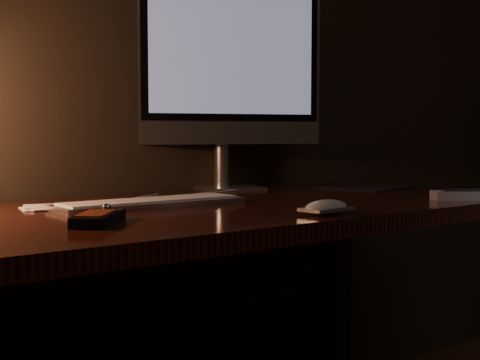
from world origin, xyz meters
TOP-DOWN VIEW (x-y plane):
  - desk at (0.00, 1.93)m, footprint 1.60×0.75m
  - monitor at (0.28, 2.18)m, footprint 0.57×0.22m
  - keyboard at (-0.15, 1.92)m, footprint 0.46×0.13m
  - mousepad at (0.66, 1.97)m, footprint 0.31×0.26m
  - mouse at (0.06, 1.55)m, footprint 0.12×0.07m
  - media_remote at (-0.38, 1.72)m, footprint 0.16×0.17m
  - tv_remote at (0.58, 1.54)m, footprint 0.22×0.18m
  - papers at (-0.35, 2.01)m, footprint 0.15×0.12m
  - cable at (0.02, 2.08)m, footprint 0.47×0.16m

SIDE VIEW (x-z plane):
  - desk at x=0.00m, z-range 0.25..1.00m
  - mousepad at x=0.66m, z-range 0.75..0.75m
  - cable at x=0.02m, z-range 0.75..0.75m
  - papers at x=-0.35m, z-range 0.75..0.76m
  - keyboard at x=-0.15m, z-range 0.75..0.77m
  - mouse at x=0.06m, z-range 0.75..0.77m
  - media_remote at x=-0.38m, z-range 0.75..0.78m
  - tv_remote at x=0.58m, z-range 0.75..0.78m
  - monitor at x=0.28m, z-range 0.81..1.42m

